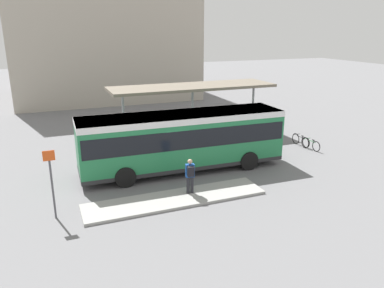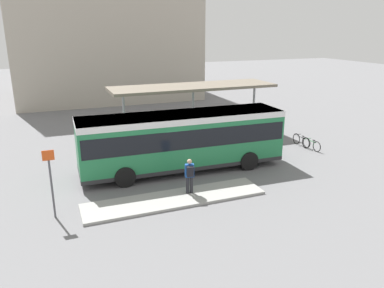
{
  "view_description": "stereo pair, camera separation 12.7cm",
  "coord_description": "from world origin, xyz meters",
  "px_view_note": "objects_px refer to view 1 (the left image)",
  "views": [
    {
      "loc": [
        -6.48,
        -17.38,
        7.18
      ],
      "look_at": [
        0.53,
        0.0,
        1.36
      ],
      "focal_mm": 35.0,
      "sensor_mm": 36.0,
      "label": 1
    },
    {
      "loc": [
        -6.36,
        -17.42,
        7.18
      ],
      "look_at": [
        0.53,
        0.0,
        1.36
      ],
      "focal_mm": 35.0,
      "sensor_mm": 36.0,
      "label": 2
    }
  ],
  "objects_px": {
    "city_bus": "(183,137)",
    "pedestrian_waiting": "(190,174)",
    "bicycle_green": "(311,144)",
    "platform_sign": "(52,181)",
    "bicycle_black": "(300,140)",
    "potted_planter_near_shelter": "(154,145)"
  },
  "relations": [
    {
      "from": "city_bus",
      "to": "bicycle_green",
      "type": "bearing_deg",
      "value": 3.52
    },
    {
      "from": "potted_planter_near_shelter",
      "to": "platform_sign",
      "type": "bearing_deg",
      "value": -134.54
    },
    {
      "from": "pedestrian_waiting",
      "to": "potted_planter_near_shelter",
      "type": "relative_size",
      "value": 1.34
    },
    {
      "from": "platform_sign",
      "to": "city_bus",
      "type": "bearing_deg",
      "value": 25.09
    },
    {
      "from": "pedestrian_waiting",
      "to": "platform_sign",
      "type": "height_order",
      "value": "platform_sign"
    },
    {
      "from": "pedestrian_waiting",
      "to": "platform_sign",
      "type": "relative_size",
      "value": 0.57
    },
    {
      "from": "bicycle_green",
      "to": "platform_sign",
      "type": "relative_size",
      "value": 0.55
    },
    {
      "from": "bicycle_green",
      "to": "platform_sign",
      "type": "distance_m",
      "value": 15.5
    },
    {
      "from": "bicycle_black",
      "to": "potted_planter_near_shelter",
      "type": "xyz_separation_m",
      "value": [
        -9.12,
        1.71,
        0.25
      ]
    },
    {
      "from": "potted_planter_near_shelter",
      "to": "city_bus",
      "type": "bearing_deg",
      "value": -75.94
    },
    {
      "from": "pedestrian_waiting",
      "to": "bicycle_green",
      "type": "height_order",
      "value": "pedestrian_waiting"
    },
    {
      "from": "bicycle_green",
      "to": "platform_sign",
      "type": "height_order",
      "value": "platform_sign"
    },
    {
      "from": "pedestrian_waiting",
      "to": "bicycle_green",
      "type": "xyz_separation_m",
      "value": [
        9.4,
        3.44,
        -0.7
      ]
    },
    {
      "from": "city_bus",
      "to": "bicycle_black",
      "type": "relative_size",
      "value": 6.35
    },
    {
      "from": "city_bus",
      "to": "pedestrian_waiting",
      "type": "height_order",
      "value": "city_bus"
    },
    {
      "from": "city_bus",
      "to": "bicycle_green",
      "type": "distance_m",
      "value": 8.68
    },
    {
      "from": "bicycle_black",
      "to": "platform_sign",
      "type": "distance_m",
      "value": 15.55
    },
    {
      "from": "city_bus",
      "to": "bicycle_black",
      "type": "height_order",
      "value": "city_bus"
    },
    {
      "from": "bicycle_black",
      "to": "platform_sign",
      "type": "bearing_deg",
      "value": 106.15
    },
    {
      "from": "city_bus",
      "to": "platform_sign",
      "type": "bearing_deg",
      "value": -153.34
    },
    {
      "from": "platform_sign",
      "to": "bicycle_black",
      "type": "bearing_deg",
      "value": 15.7
    },
    {
      "from": "city_bus",
      "to": "pedestrian_waiting",
      "type": "relative_size",
      "value": 6.64
    }
  ]
}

